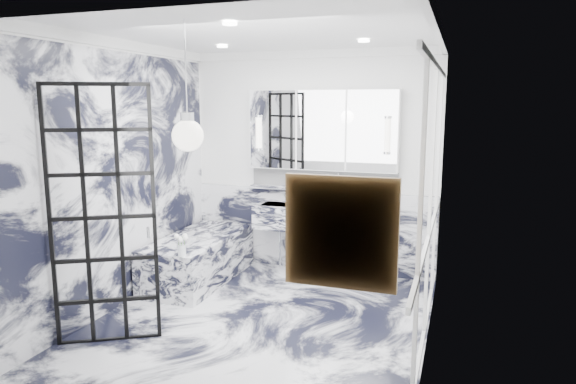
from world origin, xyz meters
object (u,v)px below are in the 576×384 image
at_px(crittall_door, 103,217).
at_px(mirror_cabinet, 322,130).
at_px(bathtub, 199,258).
at_px(trough_sink, 318,218).

relative_size(crittall_door, mirror_cabinet, 1.22).
bearing_deg(bathtub, trough_sink, 26.48).
xyz_separation_m(crittall_door, trough_sink, (1.31, 2.39, -0.43)).
xyz_separation_m(crittall_door, bathtub, (-0.02, 1.73, -0.88)).
height_order(trough_sink, bathtub, trough_sink).
bearing_deg(trough_sink, crittall_door, -118.75).
distance_m(crittall_door, trough_sink, 2.75).
xyz_separation_m(trough_sink, bathtub, (-1.33, -0.66, -0.45)).
bearing_deg(mirror_cabinet, trough_sink, -90.00).
distance_m(crittall_door, mirror_cabinet, 2.95).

